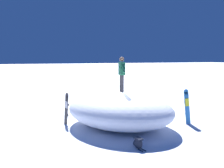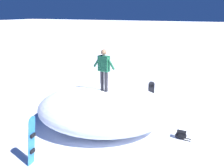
% 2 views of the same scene
% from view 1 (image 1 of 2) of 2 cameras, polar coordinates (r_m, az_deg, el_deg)
% --- Properties ---
extents(ground, '(240.00, 240.00, 0.00)m').
position_cam_1_polar(ground, '(11.86, 1.94, -10.09)').
color(ground, white).
extents(snow_mound, '(6.71, 6.02, 1.66)m').
position_cam_1_polar(snow_mound, '(11.96, 1.68, -5.86)').
color(snow_mound, white).
rests_on(snow_mound, ground).
extents(snowboarder_standing, '(1.02, 0.29, 1.68)m').
position_cam_1_polar(snowboarder_standing, '(11.91, 2.25, 2.81)').
color(snowboarder_standing, black).
rests_on(snowboarder_standing, snow_mound).
extents(snowboard_primary_upright, '(0.30, 0.32, 1.73)m').
position_cam_1_polar(snowboard_primary_upright, '(13.04, 16.77, -4.81)').
color(snowboard_primary_upright, '#2672BF').
rests_on(snowboard_primary_upright, ground).
extents(snowboard_secondary_upright, '(0.32, 0.22, 1.57)m').
position_cam_1_polar(snowboard_secondary_upright, '(12.62, -10.36, -5.41)').
color(snowboard_secondary_upright, black).
rests_on(snowboard_secondary_upright, ground).
extents(backpack_near, '(0.65, 0.29, 0.41)m').
position_cam_1_polar(backpack_near, '(9.38, 5.97, -13.24)').
color(backpack_near, '#1E2333').
rests_on(backpack_near, ground).
extents(backpack_far, '(0.61, 0.28, 0.32)m').
position_cam_1_polar(backpack_far, '(14.93, -4.41, -6.07)').
color(backpack_far, black).
rests_on(backpack_far, ground).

